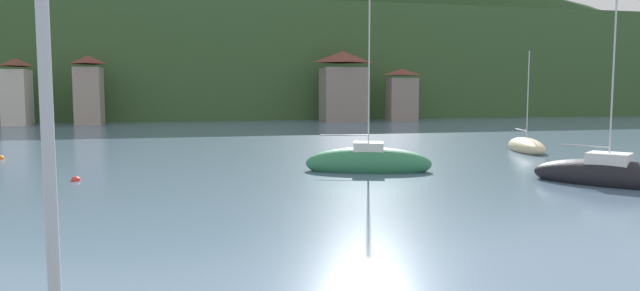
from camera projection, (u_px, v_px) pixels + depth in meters
wooded_hillside at (225, 74)px, 121.26m from camera, size 352.00×47.03×53.98m
shore_building_west at (17, 93)px, 82.53m from camera, size 3.40×5.38×9.57m
shore_building_westcentral at (89, 91)px, 84.84m from camera, size 3.77×5.67×10.13m
shore_building_central at (343, 87)px, 93.54m from camera, size 7.28×5.55×11.31m
shore_building_eastcentral at (402, 96)px, 94.78m from camera, size 4.92×3.18×8.54m
sailboat_mid_0 at (608, 175)px, 30.86m from camera, size 6.85×7.75×10.36m
sailboat_far_3 at (368, 163)px, 35.87m from camera, size 8.20×4.81×11.51m
sailboat_far_4 at (526, 147)px, 47.69m from camera, size 4.00×7.26×8.64m
mooring_buoy_near at (0, 159)px, 42.21m from camera, size 0.60×0.60×0.60m
mooring_buoy_far at (76, 181)px, 32.09m from camera, size 0.51×0.51×0.51m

